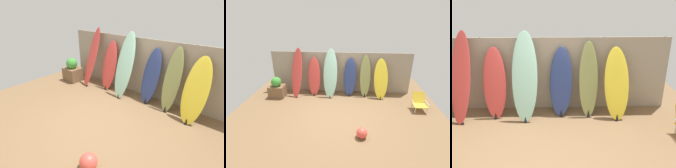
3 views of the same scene
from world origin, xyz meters
TOP-DOWN VIEW (x-y plane):
  - ground at (0.00, 0.00)m, footprint 7.68×7.68m
  - fence_back at (-0.00, 2.01)m, footprint 6.08×0.11m
  - surfboard_red_0 at (-1.81, 1.51)m, footprint 0.54×0.81m
  - surfboard_red_1 at (-1.11, 1.64)m, footprint 0.55×0.56m
  - surfboard_seafoam_2 at (-0.39, 1.53)m, footprint 0.59×0.71m
  - surfboard_navy_3 at (0.42, 1.70)m, footprint 0.58×0.56m
  - surfboard_olive_4 at (1.07, 1.65)m, footprint 0.44×0.51m
  - surfboard_yellow_5 at (1.71, 1.54)m, footprint 0.58×0.69m

SIDE VIEW (x-z plane):
  - ground at x=0.00m, z-range 0.00..0.00m
  - surfboard_navy_3 at x=0.42m, z-range -0.01..1.60m
  - surfboard_yellow_5 at x=1.71m, z-range -0.01..1.61m
  - surfboard_red_1 at x=-1.11m, z-range -0.01..1.62m
  - surfboard_olive_4 at x=1.07m, z-range -0.02..1.73m
  - fence_back at x=0.00m, z-range 0.00..1.80m
  - surfboard_red_0 at x=-1.81m, z-range -0.01..2.00m
  - surfboard_seafoam_2 at x=-0.39m, z-range -0.01..1.99m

